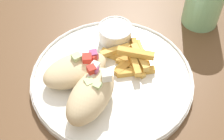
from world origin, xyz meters
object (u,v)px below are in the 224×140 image
Objects in this scene: pita_sandwich_far at (76,69)px; sauce_ramekin at (115,33)px; pita_sandwich_near at (91,95)px; water_glass at (205,1)px; fries_pile at (131,59)px; plate at (112,78)px.

pita_sandwich_far is 0.13m from sauce_ramekin.
water_glass is at bearing -18.67° from pita_sandwich_near.
pita_sandwich_far is at bearing -175.33° from fries_pile.
pita_sandwich_far is at bearing -140.97° from sauce_ramekin.
plate is at bearing -27.11° from pita_sandwich_far.
pita_sandwich_far is 1.09× the size of water_glass.
pita_sandwich_near is 1.31× the size of fries_pile.
pita_sandwich_near is at bearing -118.71° from sauce_ramekin.
sauce_ramekin is at bearing -172.14° from water_glass.
water_glass reaches higher than plate.
water_glass is (0.21, 0.03, 0.02)m from sauce_ramekin.
sauce_ramekin is 0.21m from water_glass.
sauce_ramekin is (-0.02, 0.07, 0.01)m from fries_pile.
fries_pile is at bearing -11.02° from pita_sandwich_near.
plate is 0.06m from fries_pile.
pita_sandwich_far reaches higher than sauce_ramekin.
water_glass reaches higher than pita_sandwich_far.
pita_sandwich_near is at bearing -133.48° from plate.
plate is 2.26× the size of pita_sandwich_far.
plate is at bearing -151.71° from fries_pile.
water_glass reaches higher than pita_sandwich_near.
pita_sandwich_near is 0.07m from pita_sandwich_far.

